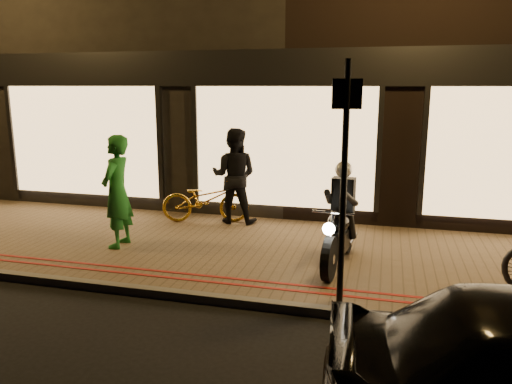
{
  "coord_description": "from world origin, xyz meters",
  "views": [
    {
      "loc": [
        1.99,
        -5.73,
        2.82
      ],
      "look_at": [
        -0.05,
        2.02,
        1.1
      ],
      "focal_mm": 35.0,
      "sensor_mm": 36.0,
      "label": 1
    }
  ],
  "objects_px": {
    "sign_post": "(344,172)",
    "bicycle_gold": "(205,200)",
    "motorcycle": "(340,226)",
    "person_green": "(117,192)"
  },
  "relations": [
    {
      "from": "motorcycle",
      "to": "sign_post",
      "type": "height_order",
      "value": "sign_post"
    },
    {
      "from": "bicycle_gold",
      "to": "person_green",
      "type": "bearing_deg",
      "value": 139.65
    },
    {
      "from": "sign_post",
      "to": "person_green",
      "type": "distance_m",
      "value": 4.15
    },
    {
      "from": "person_green",
      "to": "sign_post",
      "type": "bearing_deg",
      "value": 67.89
    },
    {
      "from": "motorcycle",
      "to": "bicycle_gold",
      "type": "relative_size",
      "value": 1.12
    },
    {
      "from": "motorcycle",
      "to": "person_green",
      "type": "height_order",
      "value": "person_green"
    },
    {
      "from": "motorcycle",
      "to": "person_green",
      "type": "xyz_separation_m",
      "value": [
        -3.72,
        -0.05,
        0.34
      ]
    },
    {
      "from": "motorcycle",
      "to": "person_green",
      "type": "bearing_deg",
      "value": -173.15
    },
    {
      "from": "sign_post",
      "to": "bicycle_gold",
      "type": "xyz_separation_m",
      "value": [
        -2.98,
        3.16,
        -1.22
      ]
    },
    {
      "from": "sign_post",
      "to": "bicycle_gold",
      "type": "distance_m",
      "value": 4.51
    }
  ]
}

